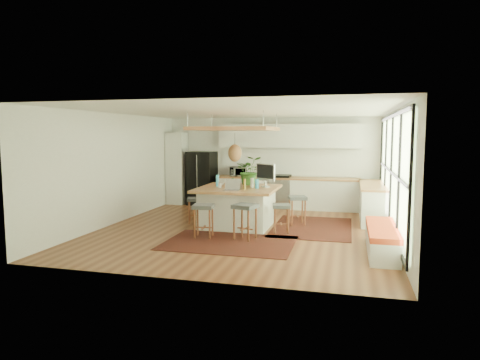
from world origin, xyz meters
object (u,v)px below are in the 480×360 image
(stool_right_front, at_px, (281,217))
(stool_near_right, at_px, (245,223))
(stool_near_left, at_px, (204,221))
(stool_right_back, at_px, (297,210))
(microwave, at_px, (238,170))
(monitor, at_px, (266,176))
(stool_left_side, at_px, (195,209))
(fridge, at_px, (202,175))
(laptop, at_px, (232,185))
(island, at_px, (238,207))
(island_plant, at_px, (250,174))

(stool_right_front, bearing_deg, stool_near_right, -128.80)
(stool_near_left, height_order, stool_right_back, stool_near_left)
(microwave, bearing_deg, monitor, -79.78)
(stool_left_side, distance_m, monitor, 1.94)
(fridge, distance_m, laptop, 3.80)
(island, relative_size, stool_near_left, 2.59)
(stool_right_back, bearing_deg, stool_left_side, -170.54)
(laptop, bearing_deg, island, 86.64)
(island, distance_m, monitor, 0.98)
(stool_near_left, relative_size, island_plant, 1.00)
(monitor, bearing_deg, microwave, 152.86)
(stool_near_left, bearing_deg, microwave, 94.42)
(stool_right_front, relative_size, stool_right_back, 0.92)
(stool_left_side, bearing_deg, stool_right_front, -13.62)
(microwave, bearing_deg, stool_right_back, -65.33)
(stool_near_left, distance_m, stool_near_right, 0.89)
(stool_near_left, height_order, stool_near_right, stool_near_right)
(monitor, bearing_deg, island_plant, 178.62)
(laptop, relative_size, island_plant, 0.53)
(stool_right_front, relative_size, microwave, 1.25)
(fridge, relative_size, monitor, 2.69)
(stool_left_side, height_order, island_plant, island_plant)
(fridge, height_order, stool_right_back, fridge)
(stool_near_right, xyz_separation_m, microwave, (-1.20, 4.00, 0.74))
(stool_left_side, xyz_separation_m, monitor, (1.74, 0.18, 0.83))
(stool_right_front, height_order, laptop, laptop)
(island, relative_size, island_plant, 2.57)
(stool_right_front, relative_size, stool_left_side, 1.03)
(island, xyz_separation_m, stool_near_left, (-0.40, -1.35, -0.11))
(stool_left_side, xyz_separation_m, microwave, (0.40, 2.66, 0.74))
(fridge, xyz_separation_m, stool_left_side, (0.77, -2.68, -0.57))
(stool_near_left, distance_m, laptop, 1.13)
(stool_near_right, relative_size, island_plant, 1.04)
(fridge, xyz_separation_m, island, (1.89, -2.74, -0.46))
(stool_left_side, xyz_separation_m, laptop, (1.12, -0.62, 0.70))
(fridge, bearing_deg, stool_right_front, -41.34)
(stool_near_right, bearing_deg, island_plant, 100.49)
(island, xyz_separation_m, stool_right_back, (1.37, 0.47, -0.11))
(microwave, bearing_deg, stool_near_left, -103.65)
(laptop, xyz_separation_m, island_plant, (0.15, 1.14, 0.16))
(monitor, distance_m, microwave, 2.82)
(monitor, height_order, microwave, monitor)
(stool_left_side, relative_size, microwave, 1.22)
(stool_near_left, height_order, stool_left_side, stool_near_left)
(fridge, height_order, island_plant, fridge)
(stool_left_side, relative_size, monitor, 1.02)
(stool_left_side, bearing_deg, stool_right_back, 9.46)
(stool_near_right, relative_size, monitor, 1.21)
(fridge, height_order, monitor, fridge)
(stool_right_back, relative_size, laptop, 1.85)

